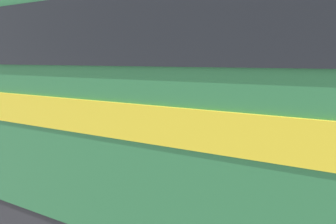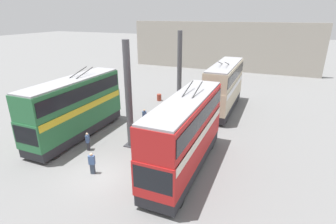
% 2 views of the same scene
% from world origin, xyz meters
% --- Properties ---
extents(support_column_near, '(0.98, 0.98, 8.76)m').
position_xyz_m(support_column_near, '(4.64, 0.00, 4.26)').
color(support_column_near, '#4C4C51').
rests_on(support_column_near, ground_plane).
extents(support_column_far, '(0.98, 0.98, 8.76)m').
position_xyz_m(support_column_far, '(16.30, 0.00, 4.26)').
color(support_column_far, '#4C4C51').
rests_on(support_column_far, ground_plane).
extents(bus_left_far, '(10.38, 2.54, 6.01)m').
position_xyz_m(bus_left_far, '(16.34, -5.38, 3.06)').
color(bus_left_far, black).
rests_on(bus_left_far, ground_plane).
extents(bus_right_far, '(10.47, 2.54, 5.96)m').
position_xyz_m(bus_right_far, '(4.38, 5.38, 3.02)').
color(bus_right_far, black).
rests_on(bus_right_far, ground_plane).
extents(person_aisle_midway, '(0.43, 0.48, 1.64)m').
position_xyz_m(person_aisle_midway, '(9.06, 0.99, 0.86)').
color(person_aisle_midway, '#2D2D33').
rests_on(person_aisle_midway, ground_plane).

